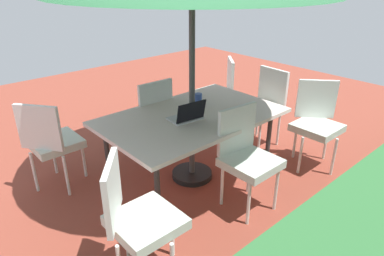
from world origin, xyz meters
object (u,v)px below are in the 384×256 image
object	(u,v)px
laptop	(187,116)
chair_southwest	(219,89)
chair_southeast	(51,140)
chair_northeast	(137,215)
chair_south	(150,114)
cup	(198,99)
chair_north	(246,154)
dining_table	(192,119)
chair_west	(264,104)
chair_northwest	(317,120)

from	to	relation	value
laptop	chair_southwest	bearing A→B (deg)	-140.75
chair_southwest	chair_southeast	world-z (taller)	same
chair_northeast	chair_south	bearing A→B (deg)	0.65
chair_southwest	cup	xyz separation A→B (m)	(0.96, 0.59, 0.25)
laptop	chair_north	bearing A→B (deg)	112.54
dining_table	chair_northeast	world-z (taller)	chair_northeast
chair_north	chair_southeast	distance (m)	1.94
chair_southeast	chair_west	bearing A→B (deg)	-144.75
chair_northwest	chair_north	size ratio (longest dim) A/B	1.00
chair_west	laptop	distance (m)	1.39
dining_table	cup	world-z (taller)	cup
dining_table	chair_northeast	bearing A→B (deg)	32.35
chair_northeast	laptop	distance (m)	1.29
chair_northwest	laptop	distance (m)	1.54
chair_south	chair_north	bearing A→B (deg)	95.83
chair_southwest	chair_south	bearing A→B (deg)	-45.53
chair_northwest	laptop	world-z (taller)	chair_northwest
chair_northeast	cup	xyz separation A→B (m)	(-1.47, -0.95, 0.25)
chair_southwest	cup	bearing A→B (deg)	-17.97
chair_northwest	chair_southeast	size ratio (longest dim) A/B	1.00
chair_northeast	chair_south	size ratio (longest dim) A/B	1.00
chair_north	laptop	size ratio (longest dim) A/B	2.83
dining_table	chair_northwest	distance (m)	1.45
chair_north	chair_west	size ratio (longest dim) A/B	1.00
chair_north	laptop	distance (m)	0.69
chair_northwest	laptop	bearing A→B (deg)	-157.25
chair_south	laptop	bearing A→B (deg)	85.95
cup	chair_southeast	bearing A→B (deg)	-22.17
chair_southwest	chair_southeast	size ratio (longest dim) A/B	1.00
dining_table	cup	xyz separation A→B (m)	(-0.27, -0.20, 0.11)
chair_southwest	chair_northeast	bearing A→B (deg)	-17.20
chair_southwest	laptop	size ratio (longest dim) A/B	2.83
chair_south	chair_southwest	xyz separation A→B (m)	(-1.28, -0.10, 0.00)
chair_west	chair_south	distance (m)	1.46
chair_northeast	chair_west	xyz separation A→B (m)	(-2.43, -0.77, 0.00)
chair_north	cup	world-z (taller)	chair_north
chair_south	laptop	distance (m)	0.81
chair_northwest	chair_west	xyz separation A→B (m)	(0.01, -0.73, 0.00)
chair_west	chair_south	bearing A→B (deg)	-114.24
chair_northwest	chair_northeast	xyz separation A→B (m)	(2.44, 0.04, 0.00)
cup	chair_northeast	bearing A→B (deg)	33.09
chair_southwest	cup	distance (m)	1.15
dining_table	chair_southeast	distance (m)	1.43
dining_table	chair_south	size ratio (longest dim) A/B	1.89
chair_north	laptop	xyz separation A→B (m)	(0.18, -0.63, 0.24)
chair_northeast	chair_north	bearing A→B (deg)	-48.57
chair_southeast	laptop	distance (m)	1.39
chair_southwest	chair_southeast	bearing A→B (deg)	-49.77
chair_northeast	chair_southeast	size ratio (longest dim) A/B	1.00
dining_table	chair_northwest	bearing A→B (deg)	150.26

